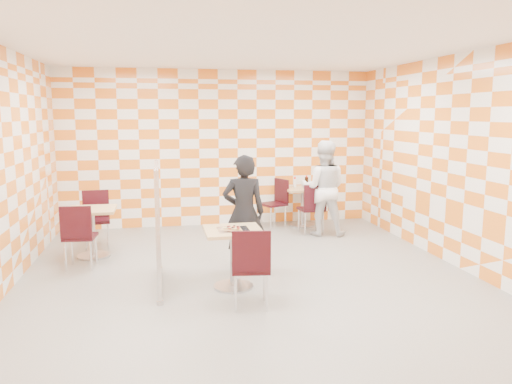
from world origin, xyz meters
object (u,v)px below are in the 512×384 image
man_white (323,188)px  soda_bottle (307,182)px  second_table (303,200)px  chair_empty_near (78,232)px  chair_empty_far (96,214)px  chair_main_front (251,263)px  chair_second_side (277,199)px  main_table (233,248)px  man_dark (244,213)px  partition (158,225)px  chair_second_front (313,205)px  empty_table (92,224)px  sport_bottle (295,183)px

man_white → soda_bottle: size_ratio=7.39×
second_table → chair_empty_near: bearing=-151.4°
second_table → chair_empty_far: chair_empty_far is taller
chair_empty_near → man_white: 4.22m
chair_main_front → man_white: bearing=59.3°
chair_empty_near → chair_empty_far: bearing=85.8°
chair_second_side → main_table: bearing=-112.3°
man_white → man_dark: bearing=62.2°
chair_second_side → second_table: bearing=-2.6°
chair_empty_near → man_dark: bearing=-9.8°
second_table → chair_second_side: 0.51m
partition → man_white: (2.90, 2.22, 0.06)m
second_table → chair_main_front: 4.34m
chair_second_front → man_dark: 2.37m
second_table → empty_table: 4.01m
empty_table → chair_empty_far: chair_empty_far is taller
main_table → sport_bottle: 3.77m
chair_second_side → chair_empty_near: (-3.33, -2.12, 0.00)m
main_table → soda_bottle: (1.92, 3.28, 0.34)m
empty_table → second_table: bearing=21.3°
chair_empty_near → chair_main_front: bearing=-41.9°
chair_main_front → empty_table: bearing=128.3°
chair_empty_near → chair_second_front: bearing=19.7°
second_table → chair_second_side: (-0.51, 0.02, 0.04)m
second_table → soda_bottle: bearing=35.3°
partition → man_dark: man_dark is taller
sport_bottle → chair_second_front: bearing=-82.7°
empty_table → chair_second_side: chair_second_side is taller
main_table → partition: partition is taller
chair_empty_near → second_table: bearing=28.6°
chair_second_front → chair_empty_far: same height
sport_bottle → chair_second_side: bearing=-165.1°
second_table → man_white: (0.15, -0.77, 0.34)m
chair_main_front → chair_second_side: size_ratio=1.00×
chair_main_front → chair_second_front: 3.68m
partition → soda_bottle: 4.16m
chair_empty_near → partition: 1.43m
chair_empty_far → man_dark: bearing=-37.1°
chair_second_side → partition: bearing=-126.6°
chair_main_front → soda_bottle: 4.44m
second_table → man_white: size_ratio=0.44×
main_table → man_white: man_white is taller
chair_empty_far → man_dark: (2.17, -1.64, 0.26)m
chair_empty_near → partition: size_ratio=0.60×
chair_main_front → man_white: (1.90, 3.21, 0.31)m
chair_empty_far → sport_bottle: (3.62, 0.97, 0.29)m
man_white → chair_second_side: bearing=-32.6°
chair_main_front → sport_bottle: size_ratio=4.62×
man_dark → chair_second_front: bearing=-126.1°
chair_second_side → soda_bottle: bearing=3.6°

